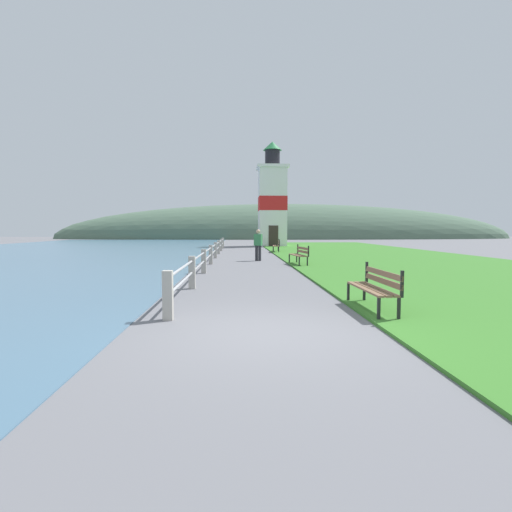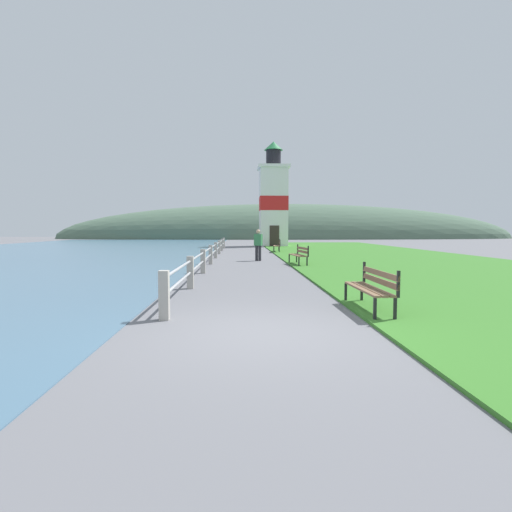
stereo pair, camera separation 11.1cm
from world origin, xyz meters
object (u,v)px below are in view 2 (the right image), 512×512
lighthouse (273,201)px  person_strolling (258,244)px  park_bench_midway (300,254)px  park_bench_near (372,285)px  park_bench_far (278,245)px

lighthouse → person_strolling: (-2.27, -17.77, -3.46)m
lighthouse → park_bench_midway: bearing=-91.3°
park_bench_near → park_bench_far: (0.01, 20.57, -0.00)m
park_bench_far → park_bench_midway: bearing=94.4°
park_bench_near → lighthouse: bearing=-91.6°
park_bench_near → park_bench_midway: size_ratio=1.03×
park_bench_near → lighthouse: size_ratio=0.20×
park_bench_midway → park_bench_far: 10.17m
park_bench_near → park_bench_midway: bearing=-90.9°
park_bench_far → lighthouse: (0.53, 10.22, 3.81)m
park_bench_far → lighthouse: lighthouse is taller
park_bench_far → park_bench_near: bearing=94.1°
park_bench_midway → lighthouse: (0.47, 20.39, 3.81)m
park_bench_midway → person_strolling: (-1.81, 2.62, 0.36)m
park_bench_near → park_bench_midway: (0.07, 10.40, -0.00)m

